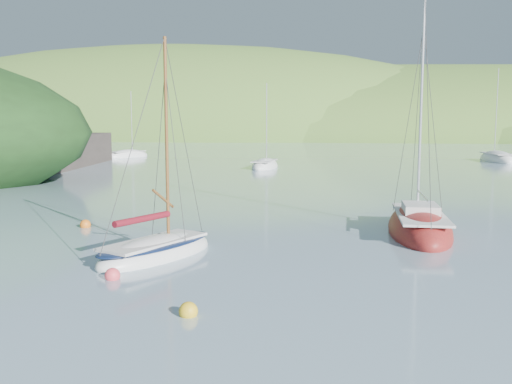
% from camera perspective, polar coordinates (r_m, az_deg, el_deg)
% --- Properties ---
extents(ground, '(700.00, 700.00, 0.00)m').
position_cam_1_polar(ground, '(17.47, -5.33, -9.31)').
color(ground, '#7798A5').
rests_on(ground, ground).
extents(shoreline_hills, '(690.00, 135.00, 56.00)m').
position_cam_1_polar(shoreline_hills, '(189.13, 6.37, 5.55)').
color(shoreline_hills, '#446E2A').
rests_on(shoreline_hills, ground).
extents(daysailer_white, '(3.99, 5.90, 8.53)m').
position_cam_1_polar(daysailer_white, '(21.23, -9.94, -5.86)').
color(daysailer_white, white).
rests_on(daysailer_white, ground).
extents(sloop_red, '(2.81, 7.74, 11.36)m').
position_cam_1_polar(sloop_red, '(26.14, 16.01, -3.56)').
color(sloop_red, maroon).
rests_on(sloop_red, ground).
extents(distant_sloop_a, '(2.70, 6.91, 9.72)m').
position_cam_1_polar(distant_sloop_a, '(60.26, 0.89, 2.56)').
color(distant_sloop_a, white).
rests_on(distant_sloop_a, ground).
extents(distant_sloop_b, '(4.09, 8.98, 12.38)m').
position_cam_1_polar(distant_sloop_b, '(76.28, 22.96, 2.98)').
color(distant_sloop_b, white).
rests_on(distant_sloop_b, ground).
extents(distant_sloop_c, '(5.08, 7.28, 9.84)m').
position_cam_1_polar(distant_sloop_c, '(80.44, -12.69, 3.53)').
color(distant_sloop_c, white).
rests_on(distant_sloop_c, ground).
extents(mooring_buoys, '(22.21, 13.74, 0.50)m').
position_cam_1_polar(mooring_buoys, '(21.21, -0.27, -6.00)').
color(mooring_buoys, gold).
rests_on(mooring_buoys, ground).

